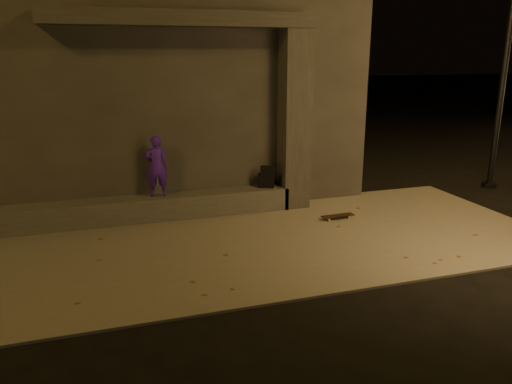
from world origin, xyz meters
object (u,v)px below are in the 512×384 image
object	(u,v)px
backpack	(266,179)
skateboard	(338,216)
column	(294,121)
skateboarder	(156,166)

from	to	relation	value
backpack	skateboard	distance (m)	1.67
column	skateboard	bearing A→B (deg)	-66.23
skateboarder	backpack	bearing A→B (deg)	-176.57
skateboarder	backpack	xyz separation A→B (m)	(2.23, 0.00, -0.43)
backpack	skateboard	xyz separation A→B (m)	(1.10, -1.13, -0.55)
column	skateboarder	world-z (taller)	column
column	backpack	bearing A→B (deg)	180.00
skateboarder	skateboard	distance (m)	3.65
column	skateboard	size ratio (longest dim) A/B	5.32
column	backpack	size ratio (longest dim) A/B	7.64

